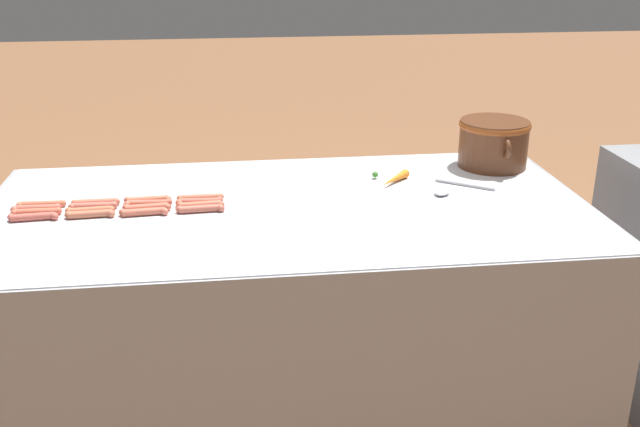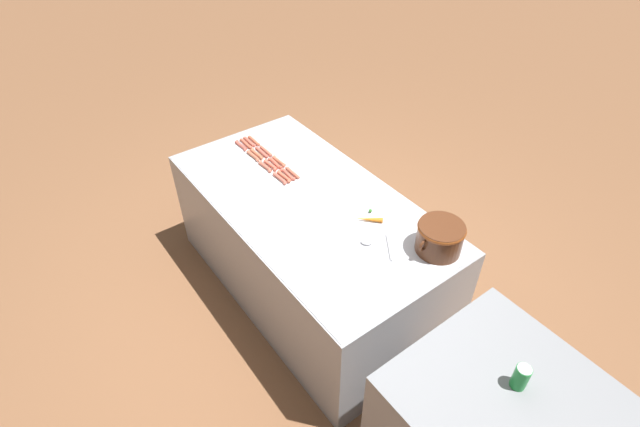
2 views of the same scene
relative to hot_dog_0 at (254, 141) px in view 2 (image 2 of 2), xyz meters
The scene contains 22 objects.
ground_plane 1.18m from the hot_dog_0, 84.55° to the left, with size 20.00×20.00×0.00m, color brown.
griddle_counter 0.92m from the hot_dog_0, 84.55° to the left, with size 1.06×2.03×0.84m.
hot_dog_0 is the anchor object (origin of this frame).
hot_dog_1 0.18m from the hot_dog_0, 89.46° to the left, with size 0.03×0.16×0.02m.
hot_dog_2 0.35m from the hot_dog_0, 90.18° to the left, with size 0.03×0.16×0.02m.
hot_dog_3 0.52m from the hot_dog_0, 90.00° to the left, with size 0.03×0.16×0.02m.
hot_dog_4 0.04m from the hot_dog_0, 13.62° to the right, with size 0.03×0.16×0.02m.
hot_dog_5 0.18m from the hot_dog_0, 78.07° to the left, with size 0.03×0.16×0.02m.
hot_dog_6 0.35m from the hot_dog_0, 84.45° to the left, with size 0.03×0.16×0.02m.
hot_dog_7 0.52m from the hot_dog_0, 85.86° to the left, with size 0.03×0.16×0.02m.
hot_dog_8 0.07m from the hot_dog_0, ahead, with size 0.03×0.16×0.02m.
hot_dog_9 0.19m from the hot_dog_0, 66.05° to the left, with size 0.03×0.16×0.02m.
hot_dog_10 0.36m from the hot_dog_0, 78.31° to the left, with size 0.04×0.16×0.02m.
hot_dog_11 0.53m from the hot_dog_0, 82.21° to the left, with size 0.03×0.16×0.02m.
hot_dog_12 0.11m from the hot_dog_0, ahead, with size 0.03×0.16×0.02m.
hot_dog_13 0.21m from the hot_dog_0, 57.53° to the left, with size 0.03×0.16×0.02m.
hot_dog_14 0.36m from the hot_dog_0, 71.90° to the left, with size 0.03×0.16×0.02m.
hot_dog_15 0.53m from the hot_dog_0, 78.46° to the left, with size 0.03×0.16×0.02m.
bean_pot 1.66m from the hot_dog_0, 98.76° to the left, with size 0.34×0.27×0.18m.
serving_spoon 1.39m from the hot_dog_0, 89.35° to the left, with size 0.19×0.24×0.02m.
carrot 1.22m from the hot_dog_0, 94.73° to the left, with size 0.15×0.14×0.03m.
soda_can 2.46m from the hot_dog_0, 86.25° to the left, with size 0.07×0.07×0.12m.
Camera 2 is at (1.40, 2.02, 2.79)m, focal length 27.14 mm.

